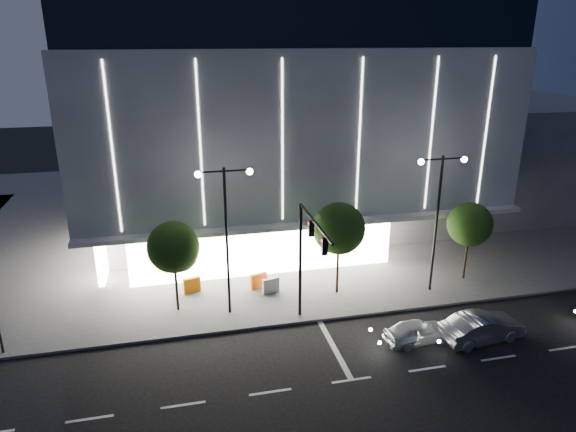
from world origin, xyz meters
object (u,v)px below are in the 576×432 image
at_px(tree_mid, 339,231).
at_px(barrier_d, 271,285).
at_px(car_lead, 417,331).
at_px(barrier_a, 192,285).
at_px(tree_left, 174,250).
at_px(tree_right, 470,227).
at_px(car_second, 482,328).
at_px(barrier_c, 259,281).
at_px(traffic_mast, 307,248).
at_px(street_lamp_west, 226,221).
at_px(street_lamp_east, 438,204).

relative_size(tree_mid, barrier_d, 5.59).
xyz_separation_m(car_lead, barrier_a, (-11.62, 8.20, 0.01)).
relative_size(tree_left, barrier_d, 5.20).
bearing_deg(tree_right, tree_left, 180.00).
bearing_deg(tree_right, barrier_d, 176.32).
bearing_deg(car_second, car_lead, 72.74).
bearing_deg(tree_mid, barrier_c, 160.83).
bearing_deg(tree_right, car_lead, -136.34).
bearing_deg(car_second, barrier_d, 46.24).
bearing_deg(barrier_c, traffic_mast, -88.19).
bearing_deg(barrier_a, car_lead, -50.55).
bearing_deg(tree_right, street_lamp_west, -176.36).
bearing_deg(car_lead, street_lamp_east, -40.76).
bearing_deg(tree_left, car_second, -23.06).
bearing_deg(barrier_c, barrier_a, 158.64).
height_order(tree_mid, barrier_d, tree_mid).
relative_size(traffic_mast, tree_left, 1.24).
bearing_deg(barrier_d, tree_left, 175.75).
relative_size(street_lamp_east, car_lead, 2.41).
height_order(barrier_c, barrier_d, same).
relative_size(traffic_mast, tree_right, 1.28).
relative_size(traffic_mast, car_second, 1.50).
bearing_deg(barrier_d, barrier_a, 153.98).
bearing_deg(barrier_a, tree_right, -21.74).
bearing_deg(traffic_mast, street_lamp_west, 146.35).
height_order(tree_left, tree_mid, tree_mid).
bearing_deg(tree_right, car_second, -113.74).
bearing_deg(tree_mid, tree_right, -0.00).
bearing_deg(car_second, street_lamp_west, 59.26).
bearing_deg(car_lead, barrier_a, 47.76).
xyz_separation_m(street_lamp_west, car_lead, (9.56, -5.15, -5.32)).
distance_m(tree_left, car_lead, 14.38).
relative_size(street_lamp_west, barrier_c, 8.18).
relative_size(tree_left, tree_right, 1.04).
distance_m(street_lamp_west, tree_left, 3.69).
bearing_deg(tree_left, car_lead, -26.21).
bearing_deg(barrier_a, street_lamp_east, -26.79).
bearing_deg(traffic_mast, tree_left, 152.16).
bearing_deg(barrier_a, car_second, -45.71).
bearing_deg(barrier_a, barrier_d, -28.85).
xyz_separation_m(tree_left, barrier_a, (0.92, 2.03, -3.38)).
bearing_deg(street_lamp_west, tree_right, 3.64).
bearing_deg(street_lamp_east, tree_right, 18.63).
height_order(traffic_mast, barrier_c, traffic_mast).
height_order(street_lamp_east, barrier_c, street_lamp_east).
bearing_deg(street_lamp_west, car_second, -23.97).
distance_m(car_lead, barrier_a, 14.22).
xyz_separation_m(traffic_mast, street_lamp_west, (-4.00, 2.66, 0.93)).
relative_size(street_lamp_east, barrier_c, 8.18).
relative_size(street_lamp_east, barrier_a, 8.18).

